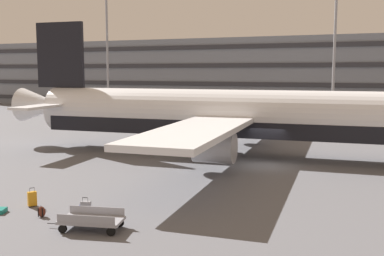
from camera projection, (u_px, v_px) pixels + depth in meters
name	position (u px, v px, depth m)	size (l,w,h in m)	color
ground_plane	(264.00, 165.00, 32.63)	(600.00, 600.00, 0.00)	#5B5B60
terminal_structure	(333.00, 75.00, 76.56)	(142.17, 16.85, 12.05)	slate
airliner	(237.00, 116.00, 35.59)	(39.74, 32.14, 10.81)	silver
light_mast_far_left	(107.00, 31.00, 73.39)	(1.80, 0.50, 22.65)	gray
light_mast_left	(336.00, 7.00, 59.97)	(1.80, 0.50, 26.29)	gray
suitcase_scuffed	(0.00, 211.00, 21.57)	(0.65, 0.74, 0.21)	#147266
suitcase_red	(86.00, 210.00, 20.62)	(0.48, 0.34, 1.03)	gray
suitcase_teal	(32.00, 199.00, 22.55)	(0.44, 0.48, 0.96)	orange
backpack_navy	(42.00, 212.00, 20.95)	(0.41, 0.35, 0.55)	#592619
backpack_laid_flat	(81.00, 210.00, 21.28)	(0.28, 0.39, 0.56)	navy
baggage_cart	(91.00, 220.00, 19.22)	(3.37, 1.84, 0.82)	gray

